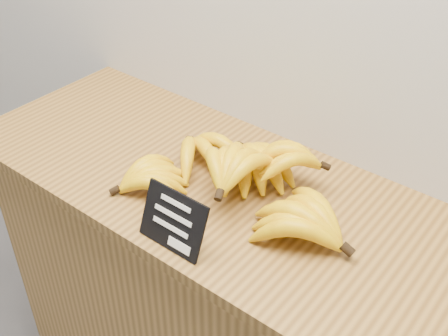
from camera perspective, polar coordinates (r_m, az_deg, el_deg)
counter at (r=1.62m, az=1.14°, el=-15.71°), size 1.28×0.50×0.90m
counter_top at (r=1.29m, az=1.39°, el=-2.76°), size 1.42×0.54×0.03m
chalkboard_sign at (r=1.11m, az=-5.22°, el=-5.36°), size 0.15×0.05×0.11m
banana_pile at (r=1.24m, az=1.99°, el=-0.81°), size 0.57×0.38×0.12m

